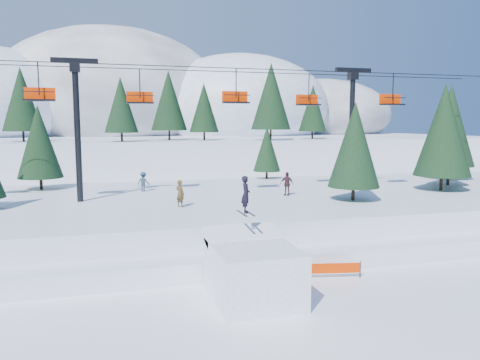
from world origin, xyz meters
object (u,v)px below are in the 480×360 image
object	(u,v)px
jump_kicker	(253,269)
chairlift	(215,109)
banner_far	(429,246)
banner_near	(335,268)

from	to	relation	value
jump_kicker	chairlift	size ratio (longest dim) A/B	0.12
chairlift	jump_kicker	bearing A→B (deg)	-96.33
chairlift	banner_far	bearing A→B (deg)	-45.39
banner_far	jump_kicker	bearing A→B (deg)	-162.44
chairlift	banner_near	world-z (taller)	chairlift
chairlift	banner_far	size ratio (longest dim) A/B	16.11
banner_near	banner_far	world-z (taller)	same
banner_near	jump_kicker	bearing A→B (deg)	-163.44
chairlift	banner_far	xyz separation A→B (m)	(11.24, -11.40, -8.78)
banner_near	banner_far	distance (m)	8.35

